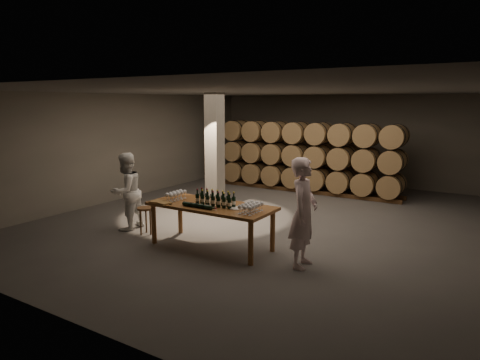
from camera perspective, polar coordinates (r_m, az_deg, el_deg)
The scene contains 15 objects.
room at distance 11.76m, azimuth -3.38°, elevation 3.76°, with size 12.00×12.00×12.00m.
tasting_table at distance 8.70m, azimuth -3.85°, elevation -3.94°, with size 2.60×1.10×0.90m.
barrel_stack_back at distance 15.98m, azimuth 8.36°, elevation 2.60°, with size 4.70×0.95×1.57m.
barrel_stack_front at distance 14.36m, azimuth 9.03°, elevation 3.21°, with size 6.26×0.95×2.31m.
bottle_cluster at distance 8.55m, azimuth -3.32°, elevation -2.71°, with size 0.86×0.23×0.31m.
lying_bottles at distance 8.42m, azimuth -5.65°, elevation -3.42°, with size 0.79×0.09×0.09m.
glass_cluster_left at distance 9.14m, azimuth -8.54°, elevation -1.80°, with size 0.20×0.53×0.19m.
glass_cluster_right at distance 8.04m, azimuth 1.46°, elevation -3.43°, with size 0.30×0.52×0.17m.
plate at distance 8.33m, azimuth -0.49°, elevation -3.78°, with size 0.28×0.28×0.02m, color silver.
notebook_near at distance 8.86m, azimuth -10.12°, elevation -3.03°, with size 0.28×0.22×0.03m, color olive.
notebook_corner at distance 9.06m, azimuth -11.11°, elevation -2.79°, with size 0.20×0.25×0.02m, color olive.
pen at distance 8.78m, azimuth -9.44°, elevation -3.21°, with size 0.01×0.01×0.15m, color black.
stool at distance 9.84m, azimuth -12.51°, elevation -4.23°, with size 0.37×0.37×0.62m.
person_man at distance 7.72m, azimuth 8.46°, elevation -4.35°, with size 0.73×0.48×1.99m, color white.
person_woman at distance 10.26m, azimuth -14.93°, elevation -1.48°, with size 0.88×0.68×1.80m, color white.
Camera 1 is at (4.93, -9.35, 2.93)m, focal length 32.00 mm.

